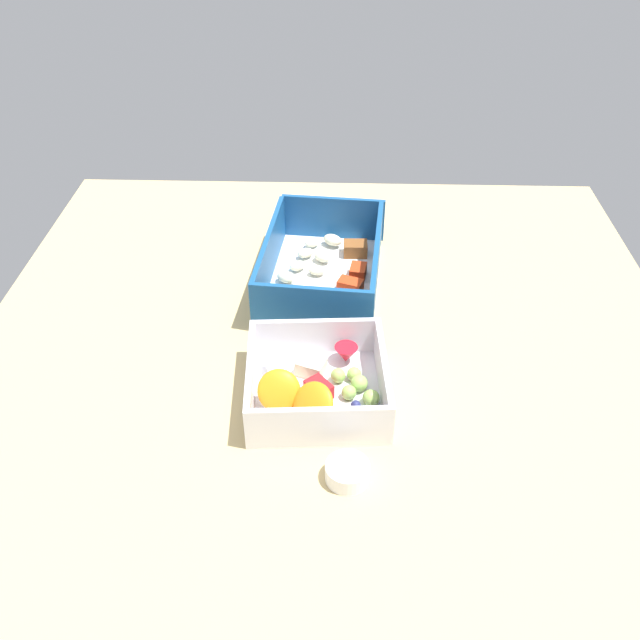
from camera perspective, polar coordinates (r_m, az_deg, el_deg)
table_surface at (r=76.98cm, az=0.78°, el=-2.66°), size 80.00×80.00×2.00cm
pasta_container at (r=84.76cm, az=0.27°, el=4.19°), size 22.52×15.65×6.51cm
fruit_bowl at (r=68.87cm, az=-0.28°, el=-5.47°), size 14.56×14.72×4.89cm
paper_cup_liner at (r=62.46cm, az=2.31°, el=-12.59°), size 4.01×4.01×1.71cm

